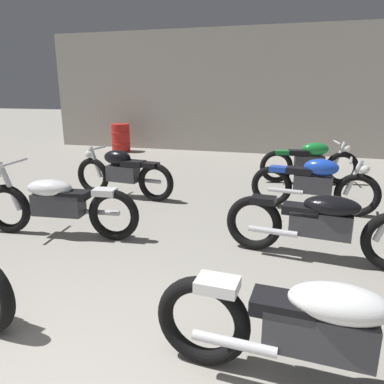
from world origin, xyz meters
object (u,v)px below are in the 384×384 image
(motorcycle_right_row_3, at_px, (310,161))
(oil_drum, at_px, (121,138))
(motorcycle_right_row_2, at_px, (314,183))
(motorcycle_right_row_0, at_px, (321,330))
(motorcycle_right_row_1, at_px, (322,222))
(motorcycle_left_row_2, at_px, (123,172))
(motorcycle_left_row_1, at_px, (57,203))

(motorcycle_right_row_3, bearing_deg, oil_drum, 154.69)
(motorcycle_right_row_2, xyz_separation_m, motorcycle_right_row_3, (-0.02, 1.84, 0.00))
(motorcycle_right_row_0, bearing_deg, motorcycle_right_row_1, 87.05)
(motorcycle_left_row_2, relative_size, motorcycle_right_row_3, 1.00)
(motorcycle_left_row_2, height_order, motorcycle_right_row_3, same)
(motorcycle_right_row_2, bearing_deg, oil_drum, 141.28)
(motorcycle_left_row_1, height_order, motorcycle_right_row_1, same)
(motorcycle_left_row_2, height_order, motorcycle_right_row_2, same)
(motorcycle_left_row_2, xyz_separation_m, motorcycle_right_row_3, (3.21, 1.96, 0.00))
(motorcycle_left_row_1, distance_m, motorcycle_left_row_2, 1.89)
(motorcycle_left_row_2, height_order, motorcycle_right_row_0, motorcycle_right_row_0)
(motorcycle_right_row_3, relative_size, oil_drum, 2.31)
(motorcycle_right_row_0, bearing_deg, motorcycle_left_row_2, 130.51)
(motorcycle_right_row_0, xyz_separation_m, oil_drum, (-5.49, 8.28, -0.03))
(motorcycle_right_row_0, bearing_deg, motorcycle_left_row_1, 150.15)
(motorcycle_left_row_2, bearing_deg, oil_drum, 116.88)
(motorcycle_right_row_0, bearing_deg, oil_drum, 123.52)
(motorcycle_right_row_2, distance_m, oil_drum, 7.12)
(motorcycle_right_row_1, xyz_separation_m, motorcycle_right_row_2, (-0.03, 1.83, 0.01))
(motorcycle_right_row_0, height_order, motorcycle_right_row_3, motorcycle_right_row_0)
(motorcycle_left_row_2, distance_m, motorcycle_right_row_1, 3.69)
(motorcycle_right_row_2, bearing_deg, motorcycle_left_row_2, -177.88)
(oil_drum, bearing_deg, motorcycle_left_row_2, -63.12)
(motorcycle_right_row_0, distance_m, motorcycle_right_row_3, 5.67)
(motorcycle_right_row_2, bearing_deg, motorcycle_right_row_1, -88.94)
(motorcycle_right_row_3, xyz_separation_m, oil_drum, (-5.53, 2.62, -0.03))
(motorcycle_right_row_1, distance_m, motorcycle_right_row_3, 3.66)
(motorcycle_right_row_2, relative_size, oil_drum, 2.31)
(motorcycle_right_row_2, height_order, oil_drum, motorcycle_right_row_2)
(motorcycle_right_row_2, height_order, motorcycle_right_row_3, same)
(motorcycle_right_row_0, relative_size, motorcycle_right_row_1, 1.00)
(motorcycle_right_row_0, height_order, motorcycle_right_row_1, same)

